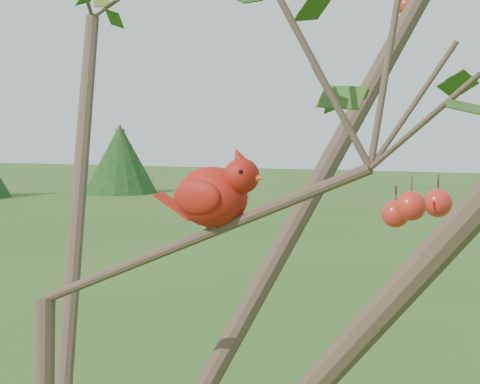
{
  "coord_description": "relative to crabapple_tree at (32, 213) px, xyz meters",
  "views": [
    {
      "loc": [
        0.78,
        -0.96,
        2.25
      ],
      "look_at": [
        0.35,
        0.07,
        2.16
      ],
      "focal_mm": 55.0,
      "sensor_mm": 36.0,
      "label": 1
    }
  ],
  "objects": [
    {
      "name": "cardinal",
      "position": [
        0.28,
        0.1,
        0.03
      ],
      "size": [
        0.2,
        0.11,
        0.14
      ],
      "rotation": [
        0.0,
        0.0,
        -0.12
      ],
      "color": "red",
      "rests_on": "ground"
    },
    {
      "name": "crabapple_tree",
      "position": [
        0.0,
        0.0,
        0.0
      ],
      "size": [
        2.35,
        2.05,
        2.95
      ],
      "color": "#452F25",
      "rests_on": "ground"
    }
  ]
}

